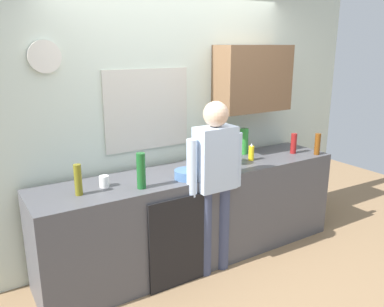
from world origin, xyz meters
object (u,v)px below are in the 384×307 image
(bottle_clear_soda, at_px, (244,141))
(cup_yellow_cup, at_px, (228,152))
(cup_white_mug, at_px, (104,181))
(bottle_red_vinegar, at_px, (294,143))
(dish_soap, at_px, (251,153))
(bottle_olive_oil, at_px, (78,180))
(mixing_bowl, at_px, (187,174))
(bottle_green_wine, at_px, (141,171))
(person_at_sink, at_px, (215,175))
(bottle_amber_beer, at_px, (317,144))
(coffee_maker, at_px, (217,152))

(bottle_clear_soda, xyz_separation_m, cup_yellow_cup, (-0.19, 0.02, -0.10))
(cup_white_mug, distance_m, cup_yellow_cup, 1.46)
(bottle_red_vinegar, height_order, dish_soap, bottle_red_vinegar)
(bottle_olive_oil, relative_size, cup_yellow_cup, 2.94)
(bottle_clear_soda, xyz_separation_m, mixing_bowl, (-0.95, -0.37, -0.10))
(bottle_green_wine, distance_m, dish_soap, 1.30)
(bottle_red_vinegar, height_order, bottle_olive_oil, bottle_olive_oil)
(bottle_olive_oil, distance_m, bottle_clear_soda, 1.89)
(cup_white_mug, xyz_separation_m, person_at_sink, (0.90, -0.32, -0.01))
(bottle_green_wine, xyz_separation_m, bottle_clear_soda, (1.39, 0.38, -0.01))
(bottle_amber_beer, relative_size, bottle_clear_soda, 0.82)
(bottle_red_vinegar, xyz_separation_m, person_at_sink, (-1.21, -0.23, -0.08))
(coffee_maker, bearing_deg, person_at_sink, -128.14)
(bottle_clear_soda, height_order, person_at_sink, person_at_sink)
(coffee_maker, xyz_separation_m, mixing_bowl, (-0.44, -0.16, -0.11))
(bottle_red_vinegar, relative_size, dish_soap, 1.22)
(bottle_amber_beer, bearing_deg, cup_yellow_cup, 151.13)
(coffee_maker, relative_size, mixing_bowl, 1.50)
(mixing_bowl, distance_m, person_at_sink, 0.25)
(bottle_clear_soda, relative_size, dish_soap, 1.56)
(cup_yellow_cup, distance_m, person_at_sink, 0.76)
(bottle_amber_beer, bearing_deg, bottle_red_vinegar, 136.33)
(coffee_maker, distance_m, bottle_amber_beer, 1.19)
(person_at_sink, bearing_deg, bottle_clear_soda, 35.87)
(coffee_maker, xyz_separation_m, cup_yellow_cup, (0.32, 0.24, -0.10))
(bottle_red_vinegar, bearing_deg, person_at_sink, -169.16)
(bottle_amber_beer, distance_m, person_at_sink, 1.39)
(coffee_maker, bearing_deg, bottle_red_vinegar, -3.27)
(coffee_maker, height_order, bottle_amber_beer, coffee_maker)
(cup_white_mug, bearing_deg, bottle_red_vinegar, -2.44)
(cup_yellow_cup, bearing_deg, person_at_sink, -136.24)
(cup_yellow_cup, height_order, mixing_bowl, cup_yellow_cup)
(cup_white_mug, relative_size, mixing_bowl, 0.43)
(cup_white_mug, distance_m, dish_soap, 1.54)
(dish_soap, bearing_deg, coffee_maker, 177.32)
(bottle_amber_beer, relative_size, cup_yellow_cup, 2.71)
(coffee_maker, height_order, dish_soap, coffee_maker)
(bottle_olive_oil, xyz_separation_m, cup_white_mug, (0.23, 0.07, -0.08))
(bottle_red_vinegar, height_order, cup_yellow_cup, bottle_red_vinegar)
(bottle_amber_beer, height_order, cup_yellow_cup, bottle_amber_beer)
(coffee_maker, xyz_separation_m, dish_soap, (0.42, -0.02, -0.07))
(cup_yellow_cup, distance_m, mixing_bowl, 0.85)
(mixing_bowl, xyz_separation_m, dish_soap, (0.86, 0.14, 0.04))
(mixing_bowl, bearing_deg, cup_white_mug, 164.57)
(person_at_sink, bearing_deg, coffee_maker, 53.53)
(bottle_olive_oil, bearing_deg, cup_white_mug, 16.82)
(bottle_amber_beer, height_order, cup_white_mug, bottle_amber_beer)
(bottle_olive_oil, xyz_separation_m, mixing_bowl, (0.92, -0.12, -0.08))
(person_at_sink, bearing_deg, bottle_amber_beer, 4.16)
(cup_white_mug, relative_size, dish_soap, 0.53)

